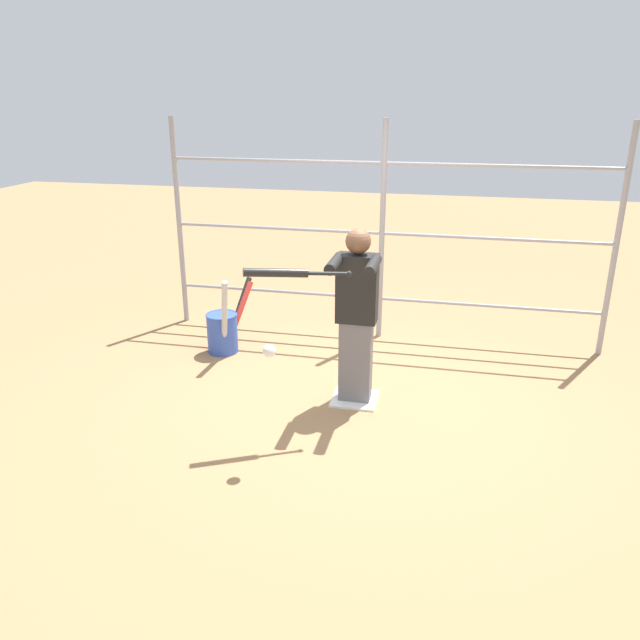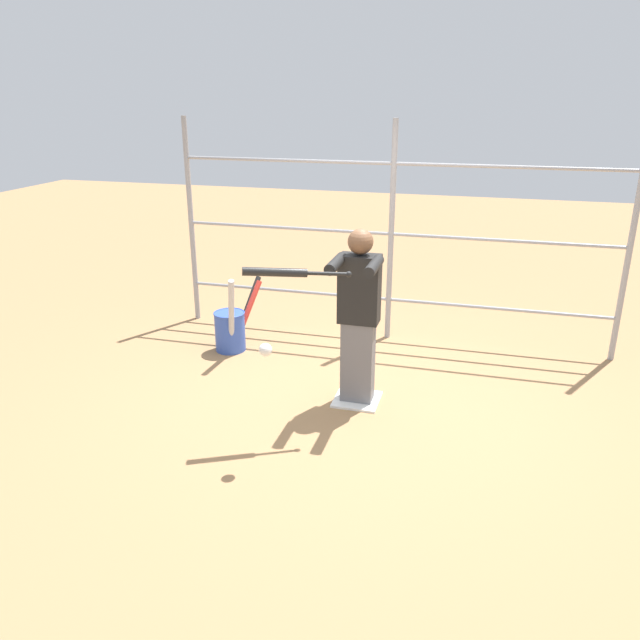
{
  "view_description": "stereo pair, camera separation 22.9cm",
  "coord_description": "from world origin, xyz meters",
  "px_view_note": "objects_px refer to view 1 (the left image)",
  "views": [
    {
      "loc": [
        -0.79,
        4.97,
        2.62
      ],
      "look_at": [
        0.23,
        0.43,
        0.9
      ],
      "focal_mm": 35.0,
      "sensor_mm": 36.0,
      "label": 1
    },
    {
      "loc": [
        -1.02,
        4.91,
        2.62
      ],
      "look_at": [
        0.23,
        0.43,
        0.9
      ],
      "focal_mm": 35.0,
      "sensor_mm": 36.0,
      "label": 2
    }
  ],
  "objects_px": {
    "baseball_bat_swinging": "(285,273)",
    "softball_in_flight": "(269,351)",
    "batter": "(356,312)",
    "bat_bucket": "(224,330)"
  },
  "relations": [
    {
      "from": "baseball_bat_swinging",
      "to": "softball_in_flight",
      "type": "xyz_separation_m",
      "value": [
        0.01,
        0.44,
        -0.45
      ]
    },
    {
      "from": "batter",
      "to": "baseball_bat_swinging",
      "type": "distance_m",
      "value": 0.91
    },
    {
      "from": "softball_in_flight",
      "to": "baseball_bat_swinging",
      "type": "bearing_deg",
      "value": -90.73
    },
    {
      "from": "batter",
      "to": "baseball_bat_swinging",
      "type": "bearing_deg",
      "value": 54.22
    },
    {
      "from": "baseball_bat_swinging",
      "to": "softball_in_flight",
      "type": "height_order",
      "value": "baseball_bat_swinging"
    },
    {
      "from": "baseball_bat_swinging",
      "to": "bat_bucket",
      "type": "distance_m",
      "value": 2.11
    },
    {
      "from": "baseball_bat_swinging",
      "to": "bat_bucket",
      "type": "relative_size",
      "value": 0.81
    },
    {
      "from": "softball_in_flight",
      "to": "bat_bucket",
      "type": "bearing_deg",
      "value": -59.84
    },
    {
      "from": "baseball_bat_swinging",
      "to": "bat_bucket",
      "type": "height_order",
      "value": "baseball_bat_swinging"
    },
    {
      "from": "baseball_bat_swinging",
      "to": "bat_bucket",
      "type": "xyz_separation_m",
      "value": [
        1.09,
        -1.44,
        -1.09
      ]
    }
  ]
}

